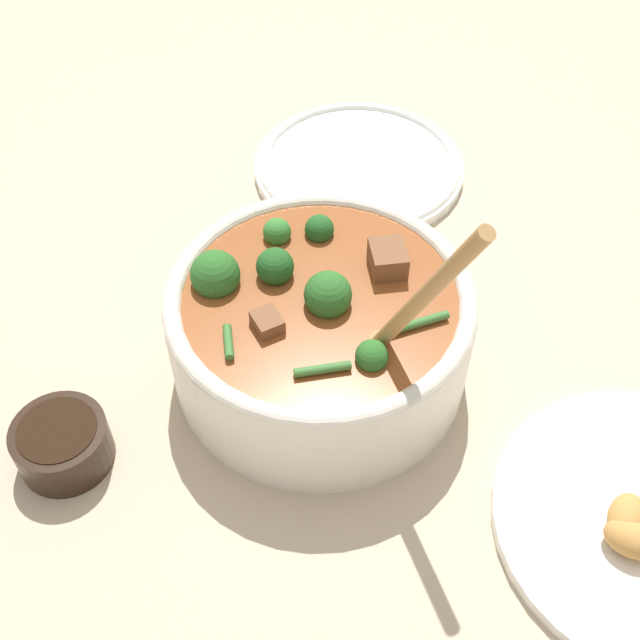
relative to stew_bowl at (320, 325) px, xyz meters
name	(u,v)px	position (x,y,z in m)	size (l,w,h in m)	color
ground_plane	(320,367)	(0.00, 0.00, -0.06)	(4.00, 4.00, 0.00)	#C6B293
stew_bowl	(320,325)	(0.00, 0.00, 0.00)	(0.26, 0.26, 0.25)	white
condiment_bowl	(62,442)	(0.14, -0.18, -0.03)	(0.08, 0.08, 0.04)	black
empty_plate	(359,165)	(-0.28, -0.03, -0.05)	(0.23, 0.23, 0.02)	white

